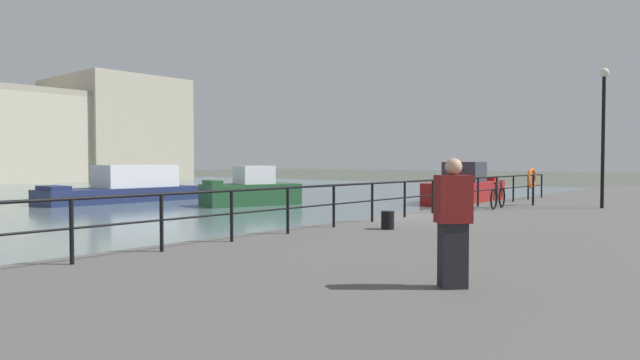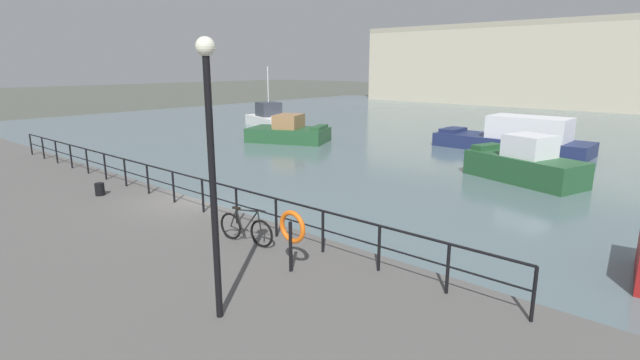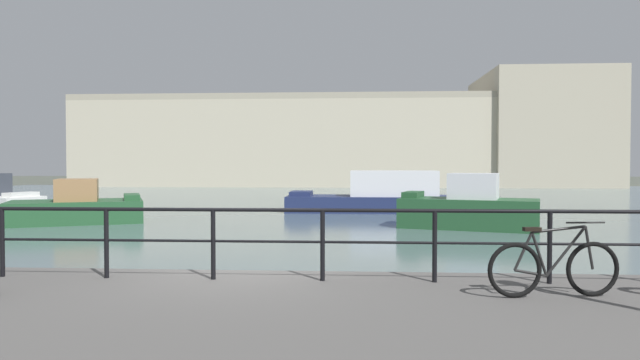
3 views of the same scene
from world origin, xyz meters
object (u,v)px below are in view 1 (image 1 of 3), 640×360
quay_lamp_post (603,120)px  moored_green_narrowboat (126,187)px  parked_bicycle (498,197)px  mooring_bollard (388,220)px  life_ring_stand (532,179)px  moored_cabin_cruiser (466,188)px  standing_person (453,222)px  moored_small_launch (251,191)px

quay_lamp_post → moored_green_narrowboat: bearing=98.3°
moored_green_narrowboat → parked_bicycle: bearing=93.3°
parked_bicycle → quay_lamp_post: size_ratio=0.36×
mooring_bollard → life_ring_stand: life_ring_stand is taller
moored_cabin_cruiser → standing_person: bearing=-162.2°
moored_green_narrowboat → mooring_bollard: (-6.23, -23.11, 0.13)m
life_ring_stand → quay_lamp_post: bearing=-79.8°
life_ring_stand → quay_lamp_post: 3.18m
moored_cabin_cruiser → standing_person: size_ratio=4.59×
moored_small_launch → life_ring_stand: (0.18, -15.39, 0.94)m
moored_small_launch → life_ring_stand: 15.42m
moored_cabin_cruiser → quay_lamp_post: bearing=-140.9°
life_ring_stand → standing_person: standing_person is taller
mooring_bollard → quay_lamp_post: size_ratio=0.09×
moored_green_narrowboat → standing_person: (-10.88, -27.25, 0.77)m
moored_green_narrowboat → life_ring_stand: bearing=98.3°
mooring_bollard → moored_small_launch: bearing=58.6°
moored_small_launch → moored_green_narrowboat: bearing=-50.0°
quay_lamp_post → standing_person: (-14.61, -1.80, -2.25)m
moored_green_narrowboat → parked_bicycle: 22.75m
moored_cabin_cruiser → parked_bicycle: 13.24m
life_ring_stand → mooring_bollard: bearing=179.9°
moored_green_narrowboat → moored_small_launch: size_ratio=1.64×
mooring_bollard → moored_green_narrowboat: bearing=74.9°
parked_bicycle → mooring_bollard: (-7.45, -0.39, -0.17)m
moored_green_narrowboat → moored_small_launch: moored_green_narrowboat is taller
moored_green_narrowboat → parked_bicycle: size_ratio=5.29×
standing_person → parked_bicycle: bearing=152.4°
moored_small_launch → moored_cabin_cruiser: (9.46, -8.19, 0.03)m
mooring_bollard → moored_cabin_cruiser: bearing=20.9°
parked_bicycle → moored_green_narrowboat: bearing=85.2°
mooring_bollard → parked_bicycle: bearing=3.0°
moored_small_launch → standing_person: bearing=72.3°
standing_person → moored_small_launch: bearing=-173.8°
moored_small_launch → parked_bicycle: (-1.91, -14.97, 0.36)m
parked_bicycle → mooring_bollard: parked_bicycle is taller
moored_small_launch → moored_cabin_cruiser: 12.51m
quay_lamp_post → standing_person: quay_lamp_post is taller
parked_bicycle → mooring_bollard: 7.47m
life_ring_stand → standing_person: size_ratio=0.83×
moored_green_narrowboat → moored_cabin_cruiser: size_ratio=1.20×
life_ring_stand → moored_green_narrowboat: bearing=98.2°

